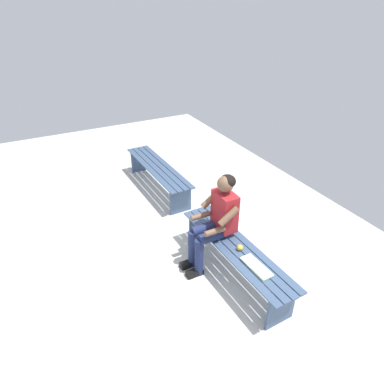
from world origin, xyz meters
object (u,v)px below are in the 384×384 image
object	(u,v)px
bench_far	(158,172)
book_open	(256,267)
bench_near	(236,253)
person_seated	(216,219)
apple	(240,248)

from	to	relation	value
bench_far	book_open	size ratio (longest dim) A/B	4.74
bench_near	book_open	xyz separation A→B (m)	(-0.41, 0.01, 0.12)
bench_near	person_seated	world-z (taller)	person_seated
person_seated	apple	distance (m)	0.45
person_seated	bench_far	bearing A→B (deg)	-2.72
bench_near	apple	xyz separation A→B (m)	(-0.07, 0.00, 0.14)
book_open	bench_near	bearing A→B (deg)	-2.86
apple	book_open	distance (m)	0.33
person_seated	apple	bearing A→B (deg)	-165.62
person_seated	apple	size ratio (longest dim) A/B	17.35
apple	book_open	size ratio (longest dim) A/B	0.18
book_open	apple	bearing A→B (deg)	-3.01
person_seated	book_open	xyz separation A→B (m)	(-0.73, -0.09, -0.23)
bench_far	book_open	bearing A→B (deg)	179.86
person_seated	book_open	world-z (taller)	person_seated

